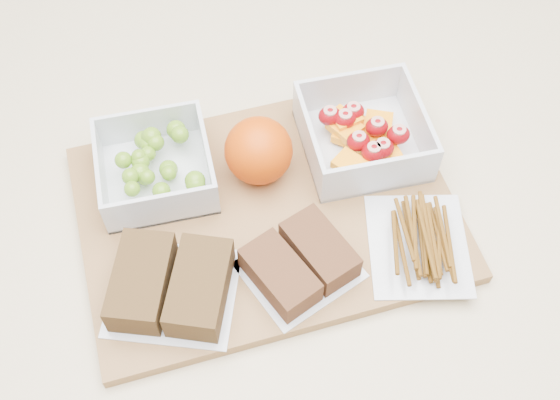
# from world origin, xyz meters

# --- Properties ---
(counter) EXTENTS (1.20, 0.90, 0.90)m
(counter) POSITION_xyz_m (0.00, 0.00, 0.45)
(counter) COLOR beige
(counter) RESTS_ON ground
(cutting_board) EXTENTS (0.44, 0.32, 0.02)m
(cutting_board) POSITION_xyz_m (-0.02, -0.02, 0.91)
(cutting_board) COLOR olive
(cutting_board) RESTS_ON counter
(grape_container) EXTENTS (0.13, 0.13, 0.05)m
(grape_container) POSITION_xyz_m (-0.14, 0.05, 0.94)
(grape_container) COLOR silver
(grape_container) RESTS_ON cutting_board
(fruit_container) EXTENTS (0.14, 0.14, 0.06)m
(fruit_container) POSITION_xyz_m (0.11, 0.04, 0.94)
(fruit_container) COLOR silver
(fruit_container) RESTS_ON cutting_board
(orange) EXTENTS (0.08, 0.08, 0.08)m
(orange) POSITION_xyz_m (-0.02, 0.04, 0.96)
(orange) COLOR #DE4805
(orange) RESTS_ON cutting_board
(sandwich_bag_left) EXTENTS (0.16, 0.15, 0.04)m
(sandwich_bag_left) POSITION_xyz_m (-0.14, -0.10, 0.94)
(sandwich_bag_left) COLOR silver
(sandwich_bag_left) RESTS_ON cutting_board
(sandwich_bag_center) EXTENTS (0.14, 0.14, 0.03)m
(sandwich_bag_center) POSITION_xyz_m (-0.01, -0.10, 0.93)
(sandwich_bag_center) COLOR silver
(sandwich_bag_center) RESTS_ON cutting_board
(pretzel_bag) EXTENTS (0.13, 0.15, 0.03)m
(pretzel_bag) POSITION_xyz_m (0.13, -0.10, 0.93)
(pretzel_bag) COLOR silver
(pretzel_bag) RESTS_ON cutting_board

